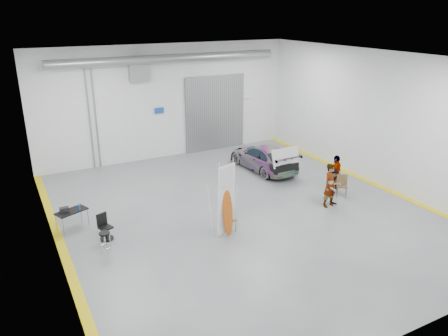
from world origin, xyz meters
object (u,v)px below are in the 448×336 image
person_a (330,185)px  folding_chair_near (228,224)px  shop_stool (105,243)px  work_table (70,211)px  folding_chair_far (341,190)px  sedan_car (263,157)px  person_c (336,173)px  office_chair (105,228)px  person_b (333,187)px  surfboard_display (226,206)px

person_a → folding_chair_near: 4.74m
folding_chair_near → shop_stool: folding_chair_near is taller
shop_stool → work_table: work_table is taller
folding_chair_near → shop_stool: bearing=158.4°
folding_chair_near → shop_stool: size_ratio=1.23×
work_table → folding_chair_far: bearing=-12.4°
sedan_car → folding_chair_far: sedan_car is taller
person_c → work_table: size_ratio=1.35×
folding_chair_near → person_a: bearing=-13.6°
work_table → office_chair: bearing=-55.3°
person_a → folding_chair_near: (-4.69, 0.00, -0.63)m
sedan_car → work_table: sedan_car is taller
person_c → shop_stool: size_ratio=2.25×
shop_stool → office_chair: bearing=76.5°
sedan_car → folding_chair_far: 4.63m
folding_chair_far → person_b: bearing=-113.9°
person_c → shop_stool: person_c is taller
person_a → shop_stool: 9.03m
sedan_car → work_table: (-9.70, -2.09, 0.08)m
folding_chair_far → surfboard_display: bearing=-135.6°
folding_chair_near → office_chair: office_chair is taller
surfboard_display → work_table: surfboard_display is taller
person_c → work_table: 11.13m
office_chair → surfboard_display: bearing=-44.1°
folding_chair_near → office_chair: (-4.07, 1.56, 0.12)m
sedan_car → work_table: size_ratio=3.44×
person_c → person_b: bearing=16.3°
surfboard_display → shop_stool: surfboard_display is taller
sedan_car → person_c: bearing=105.4°
sedan_car → person_b: size_ratio=2.67×
folding_chair_far → person_a: bearing=-117.4°
person_c → folding_chair_far: 0.81m
folding_chair_near → folding_chair_far: bearing=-8.4°
folding_chair_near → work_table: (-5.01, 2.92, 0.42)m
sedan_car → person_c: size_ratio=2.55×
shop_stool → surfboard_display: bearing=-11.3°
person_c → folding_chair_near: size_ratio=1.83×
person_a → folding_chair_far: 1.40m
person_a → surfboard_display: surfboard_display is taller
person_b → folding_chair_far: 1.19m
surfboard_display → shop_stool: 4.22m
sedan_car → person_a: bearing=87.2°
person_c → surfboard_display: bearing=-16.9°
person_a → shop_stool: (-8.99, 0.61, -0.55)m
shop_stool → person_a: bearing=-3.9°
person_b → surfboard_display: size_ratio=0.57×
person_c → shop_stool: 10.29m
person_c → folding_chair_far: person_c is taller
surfboard_display → office_chair: size_ratio=3.03×
folding_chair_near → shop_stool: 4.34m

